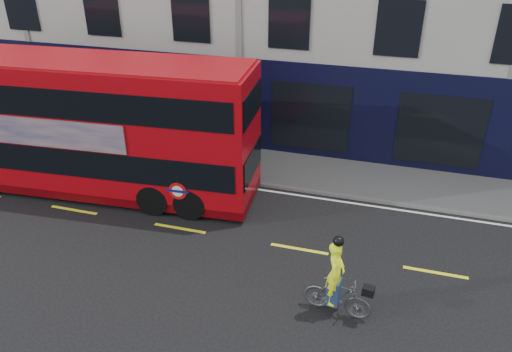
% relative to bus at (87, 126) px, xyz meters
% --- Properties ---
extents(ground, '(120.00, 120.00, 0.00)m').
position_rel_bus_xyz_m(ground, '(4.10, -3.14, -2.51)').
color(ground, black).
rests_on(ground, ground).
extents(pavement, '(60.00, 3.00, 0.12)m').
position_rel_bus_xyz_m(pavement, '(4.10, 3.36, -2.45)').
color(pavement, slate).
rests_on(pavement, ground).
extents(kerb, '(60.00, 0.12, 0.13)m').
position_rel_bus_xyz_m(kerb, '(4.10, 1.86, -2.44)').
color(kerb, slate).
rests_on(kerb, ground).
extents(road_edge_line, '(58.00, 0.10, 0.01)m').
position_rel_bus_xyz_m(road_edge_line, '(4.10, 1.56, -2.50)').
color(road_edge_line, silver).
rests_on(road_edge_line, ground).
extents(lane_dashes, '(58.00, 0.12, 0.01)m').
position_rel_bus_xyz_m(lane_dashes, '(4.10, -1.64, -2.50)').
color(lane_dashes, yellow).
rests_on(lane_dashes, ground).
extents(bus, '(12.28, 3.56, 4.89)m').
position_rel_bus_xyz_m(bus, '(0.00, 0.00, 0.00)').
color(bus, '#AD060E').
rests_on(bus, ground).
extents(cyclist, '(1.83, 0.72, 2.36)m').
position_rel_bus_xyz_m(cyclist, '(9.55, -4.05, -1.72)').
color(cyclist, '#4D4F52').
rests_on(cyclist, ground).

